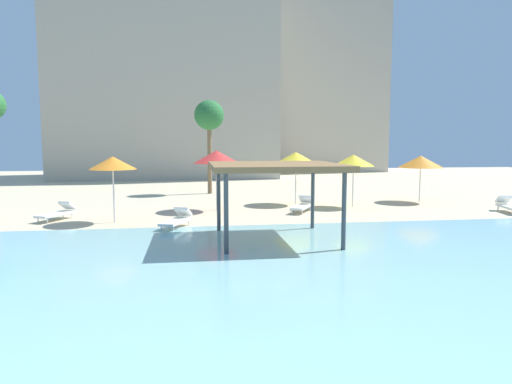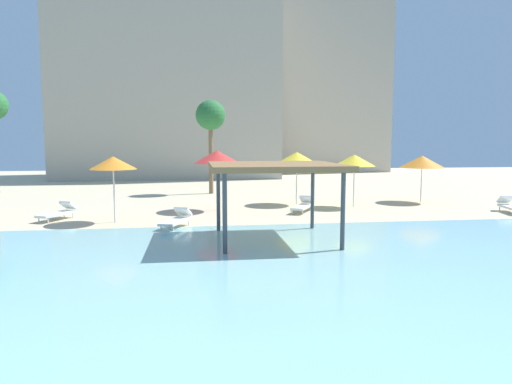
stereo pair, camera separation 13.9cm
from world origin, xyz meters
name	(u,v)px [view 2 (the right image)]	position (x,y,z in m)	size (l,w,h in m)	color
ground_plane	(261,233)	(0.00, 0.00, 0.00)	(80.00, 80.00, 0.00)	beige
lagoon_water	(292,274)	(0.00, -5.25, 0.02)	(44.00, 13.50, 0.04)	#8CC6CC
shade_pavilion	(275,168)	(0.26, -1.23, 2.44)	(4.26, 4.26, 2.60)	#42474C
beach_umbrella_red_0	(217,157)	(-1.29, 5.89, 2.60)	(2.26, 2.26, 2.92)	silver
beach_umbrella_orange_1	(113,163)	(-5.66, 3.10, 2.46)	(1.92, 1.92, 2.73)	silver
beach_umbrella_yellow_4	(297,158)	(3.01, 7.51, 2.47)	(2.32, 2.32, 2.79)	silver
beach_umbrella_orange_5	(422,162)	(10.03, 7.45, 2.24)	(2.39, 2.39, 2.57)	silver
beach_umbrella_yellow_6	(354,160)	(5.66, 6.09, 2.39)	(2.11, 2.11, 2.68)	silver
lounge_chair_0	(303,205)	(2.72, 4.82, 0.33)	(1.46, 1.94, 0.74)	white
lounge_chair_1	(59,212)	(-8.15, 4.14, 0.33)	(1.39, 1.96, 0.74)	white
lounge_chair_2	(177,219)	(-3.07, 1.59, 0.33)	(1.29, 1.98, 0.74)	white
lounge_chair_3	(510,206)	(12.39, 3.37, 0.33)	(1.01, 1.98, 0.74)	white
palm_tree_0	(211,117)	(-1.31, 13.40, 4.90)	(1.90, 1.90, 5.98)	brown
hotel_block_0	(169,74)	(-4.64, 29.04, 9.77)	(20.18, 10.06, 19.53)	#B2A893
hotel_block_1	(310,88)	(11.27, 37.29, 9.65)	(16.11, 10.41, 19.30)	#B2A893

